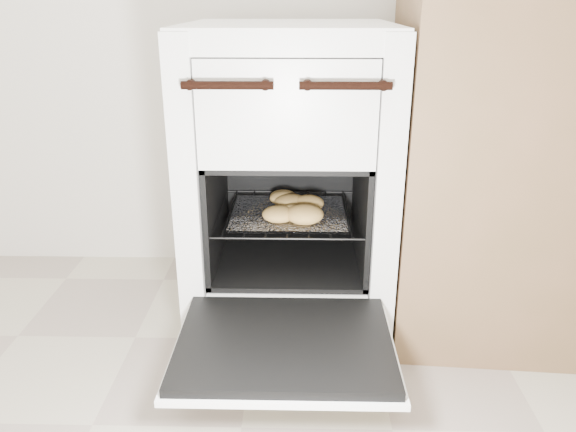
# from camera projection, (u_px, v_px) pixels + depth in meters

# --- Properties ---
(stove) EXTENTS (0.54, 0.60, 0.82)m
(stove) POSITION_uv_depth(u_px,v_px,m) (289.00, 184.00, 1.57)
(stove) COLOR white
(stove) RESTS_ON ground
(oven_door) EXTENTS (0.48, 0.38, 0.03)m
(oven_door) POSITION_uv_depth(u_px,v_px,m) (285.00, 345.00, 1.23)
(oven_door) COLOR black
(oven_door) RESTS_ON stove
(oven_rack) EXTENTS (0.39, 0.38, 0.01)m
(oven_rack) POSITION_uv_depth(u_px,v_px,m) (289.00, 213.00, 1.54)
(oven_rack) COLOR black
(oven_rack) RESTS_ON stove
(foil_sheet) EXTENTS (0.30, 0.27, 0.01)m
(foil_sheet) POSITION_uv_depth(u_px,v_px,m) (288.00, 213.00, 1.52)
(foil_sheet) COLOR white
(foil_sheet) RESTS_ON oven_rack
(baked_rolls) EXTENTS (0.19, 0.26, 0.05)m
(baked_rolls) POSITION_uv_depth(u_px,v_px,m) (294.00, 207.00, 1.50)
(baked_rolls) COLOR tan
(baked_rolls) RESTS_ON foil_sheet
(counter) EXTENTS (1.01, 0.71, 0.96)m
(counter) POSITION_uv_depth(u_px,v_px,m) (573.00, 157.00, 1.54)
(counter) COLOR brown
(counter) RESTS_ON ground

